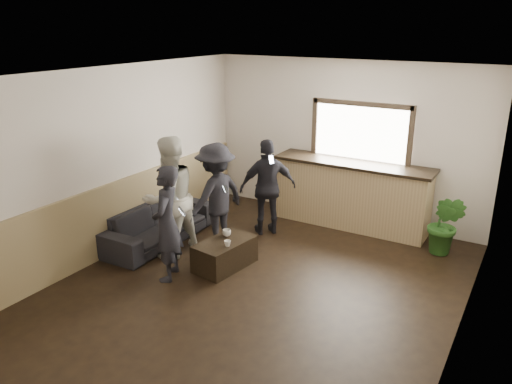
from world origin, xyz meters
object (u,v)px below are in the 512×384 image
Objects in this scene: potted_plant at (446,225)px; person_d at (268,187)px; cup_b at (228,243)px; coffee_table at (225,254)px; bar_counter at (352,190)px; person_a at (167,224)px; sofa at (158,223)px; cup_a at (227,233)px; person_c at (216,196)px; person_b at (170,198)px.

potted_plant is 2.81m from person_d.
potted_plant is 0.61× the size of person_d.
coffee_table is at bearing 136.95° from cup_b.
coffee_table is (-1.01, -2.42, -0.44)m from bar_counter.
bar_counter is 1.67× the size of person_a.
sofa is at bearing -137.95° from bar_counter.
person_d reaches higher than cup_b.
person_a is at bearing -126.75° from coffee_table.
cup_a is at bearing -93.11° from sofa.
cup_a is (1.37, -0.05, 0.16)m from sofa.
person_c is at bearing 138.97° from cup_a.
person_d is (-2.72, -0.64, 0.32)m from potted_plant.
bar_counter is at bearing 71.12° from cup_b.
person_a is (-1.50, -3.08, 0.17)m from bar_counter.
person_c is (-1.54, -1.86, 0.19)m from bar_counter.
cup_b is at bearing -139.17° from potted_plant.
potted_plant is at bearing 126.20° from person_c.
bar_counter is at bearing 67.44° from coffee_table.
person_a reaches higher than person_d.
person_c is at bearing 160.91° from person_b.
bar_counter is 2.77× the size of potted_plant.
person_c reaches higher than coffee_table.
potted_plant reaches higher than sofa.
bar_counter is 21.47× the size of cup_a.
person_a reaches higher than cup_a.
person_b is 0.75m from person_c.
person_d is at bearing 90.22° from cup_a.
person_b is (-0.43, 0.59, 0.11)m from person_a.
person_b reaches higher than cup_a.
bar_counter is 29.01× the size of cup_b.
sofa reaches higher than cup_b.
potted_plant reaches higher than cup_a.
coffee_table is at bearing -65.83° from cup_a.
bar_counter reaches higher than cup_a.
cup_b is 0.06× the size of person_c.
sofa is at bearing -105.65° from person_b.
coffee_table is 0.31m from cup_a.
cup_b is 1.58m from person_d.
coffee_table is 0.55× the size of person_c.
person_a is at bearing -133.34° from sofa.
person_c reaches higher than person_a.
bar_counter reaches higher than person_c.
person_c reaches higher than cup_a.
cup_b is at bearing 55.44° from person_c.
person_d reaches higher than potted_plant.
person_c is (-0.67, 0.69, 0.38)m from cup_b.
person_a reaches higher than coffee_table.
potted_plant is at bearing 106.34° from person_a.
person_d is (-0.08, 1.40, 0.60)m from coffee_table.
person_c is (-3.18, -1.47, 0.34)m from potted_plant.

